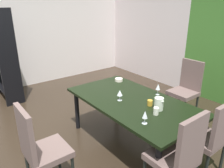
{
  "coord_description": "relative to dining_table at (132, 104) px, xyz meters",
  "views": [
    {
      "loc": [
        2.71,
        -1.37,
        2.02
      ],
      "look_at": [
        0.27,
        0.53,
        0.85
      ],
      "focal_mm": 35.0,
      "sensor_mm": 36.0,
      "label": 1
    }
  ],
  "objects": [
    {
      "name": "chair_head_near",
      "position": [
        0.04,
        -1.37,
        -0.07
      ],
      "size": [
        0.44,
        0.44,
        1.06
      ],
      "color": "#6B5550",
      "rests_on": "ground_plane"
    },
    {
      "name": "wine_glass_left",
      "position": [
        0.55,
        -0.32,
        0.18
      ],
      "size": [
        0.06,
        0.06,
        0.16
      ],
      "color": "silver",
      "rests_on": "dining_table"
    },
    {
      "name": "cup_corner",
      "position": [
        0.49,
        -0.06,
        0.12
      ],
      "size": [
        0.07,
        0.07,
        0.09
      ],
      "primitive_type": "cylinder",
      "color": "white",
      "rests_on": "dining_table"
    },
    {
      "name": "cup_south",
      "position": [
        0.27,
        0.07,
        0.11
      ],
      "size": [
        0.07,
        0.07,
        0.08
      ],
      "primitive_type": "cylinder",
      "color": "#BC8C2A",
      "rests_on": "dining_table"
    },
    {
      "name": "chair_right_near",
      "position": [
        1.03,
        -0.3,
        -0.07
      ],
      "size": [
        0.44,
        0.44,
        1.06
      ],
      "rotation": [
        0.0,
        0.0,
        1.57
      ],
      "color": "#6B5550",
      "rests_on": "ground_plane"
    },
    {
      "name": "wine_glass_right",
      "position": [
        -0.1,
        -0.15,
        0.18
      ],
      "size": [
        0.08,
        0.08,
        0.15
      ],
      "color": "silver",
      "rests_on": "dining_table"
    },
    {
      "name": "display_shelf",
      "position": [
        -2.92,
        -1.0,
        0.32
      ],
      "size": [
        0.93,
        0.37,
        1.92
      ],
      "color": "black",
      "rests_on": "ground_plane"
    },
    {
      "name": "serving_bowl_center",
      "position": [
        -0.72,
        0.34,
        0.1
      ],
      "size": [
        0.13,
        0.13,
        0.05
      ],
      "primitive_type": "cylinder",
      "color": "#F7E2D1",
      "rests_on": "dining_table"
    },
    {
      "name": "chair_right_far",
      "position": [
        1.03,
        0.3,
        -0.08
      ],
      "size": [
        0.44,
        0.44,
        1.01
      ],
      "rotation": [
        0.0,
        0.0,
        1.57
      ],
      "color": "#6B5550",
      "rests_on": "ground_plane"
    },
    {
      "name": "left_interior_panel",
      "position": [
        -3.48,
        -0.58,
        0.73
      ],
      "size": [
        0.1,
        6.19,
        2.76
      ],
      "primitive_type": "cube",
      "color": "silver",
      "rests_on": "ground_plane"
    },
    {
      "name": "dining_table",
      "position": [
        0.0,
        0.0,
        0.0
      ],
      "size": [
        1.93,
        1.05,
        0.72
      ],
      "color": "black",
      "rests_on": "ground_plane"
    },
    {
      "name": "ground_plane",
      "position": [
        -0.68,
        -0.58,
        -0.66
      ],
      "size": [
        5.71,
        6.19,
        0.02
      ],
      "primitive_type": "cube",
      "color": "#2D2219"
    },
    {
      "name": "back_panel_interior",
      "position": [
        -2.18,
        2.47,
        0.73
      ],
      "size": [
        2.69,
        0.1,
        2.76
      ],
      "primitive_type": "cube",
      "color": "silver",
      "rests_on": "ground_plane"
    },
    {
      "name": "wine_glass_rear",
      "position": [
        0.09,
        0.43,
        0.19
      ],
      "size": [
        0.07,
        0.07,
        0.17
      ],
      "color": "silver",
      "rests_on": "dining_table"
    },
    {
      "name": "pitcher_east",
      "position": [
        0.42,
        0.06,
        0.16
      ],
      "size": [
        0.13,
        0.12,
        0.17
      ],
      "color": "silver",
      "rests_on": "dining_table"
    },
    {
      "name": "chair_head_far",
      "position": [
        -0.04,
        1.37,
        -0.07
      ],
      "size": [
        0.44,
        0.45,
        1.05
      ],
      "rotation": [
        0.0,
        0.0,
        3.14
      ],
      "color": "#6B5550",
      "rests_on": "ground_plane"
    }
  ]
}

